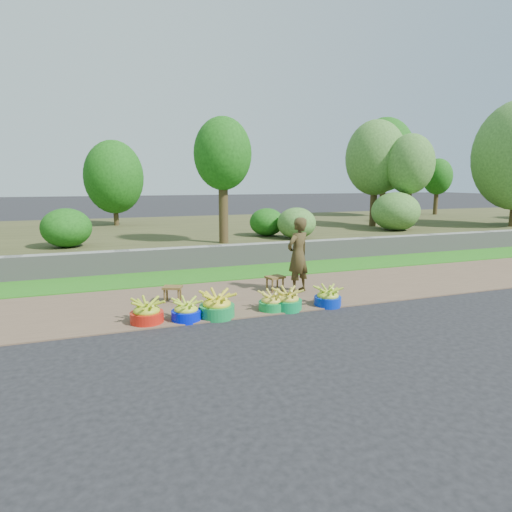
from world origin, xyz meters
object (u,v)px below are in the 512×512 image
object	(u,v)px
basin_b	(186,311)
basin_c	(217,306)
basin_e	(287,300)
vendor_woman	(298,255)
stool_left	(172,289)
stool_right	(275,279)
basin_a	(147,313)
basin_f	(328,297)
basin_d	(272,302)

from	to	relation	value
basin_b	basin_c	bearing A→B (deg)	0.20
basin_e	vendor_woman	size ratio (longest dim) A/B	0.34
basin_b	basin_e	size ratio (longest dim) A/B	0.94
stool_left	stool_right	bearing A→B (deg)	2.74
basin_a	basin_f	xyz separation A→B (m)	(3.04, -0.12, -0.01)
basin_c	vendor_woman	world-z (taller)	vendor_woman
basin_d	stool_left	world-z (taller)	basin_d
basin_f	stool_right	distance (m)	1.29
stool_left	vendor_woman	xyz separation A→B (m)	(2.39, -0.11, 0.50)
basin_b	vendor_woman	world-z (taller)	vendor_woman
basin_b	stool_left	xyz separation A→B (m)	(-0.04, 1.05, 0.09)
basin_c	stool_left	world-z (taller)	basin_c
basin_b	basin_f	world-z (taller)	basin_f
basin_c	stool_right	xyz separation A→B (m)	(1.47, 1.14, 0.07)
stool_left	stool_right	size ratio (longest dim) A/B	1.01
basin_c	vendor_woman	bearing A→B (deg)	26.86
basin_a	basin_b	xyz separation A→B (m)	(0.59, -0.08, -0.01)
basin_f	basin_d	bearing A→B (deg)	175.82
basin_a	basin_d	world-z (taller)	basin_a
basin_e	basin_f	distance (m)	0.75
vendor_woman	basin_f	bearing A→B (deg)	72.88
basin_d	basin_f	world-z (taller)	basin_f
basin_c	basin_d	bearing A→B (deg)	1.59
basin_e	stool_left	size ratio (longest dim) A/B	1.24
basin_e	vendor_woman	xyz separation A→B (m)	(0.64, 0.95, 0.58)
basin_d	basin_e	world-z (taller)	basin_e
basin_a	basin_b	world-z (taller)	basin_a
basin_d	basin_f	xyz separation A→B (m)	(1.01, -0.07, 0.01)
basin_c	basin_e	bearing A→B (deg)	-0.70
basin_a	basin_d	bearing A→B (deg)	-1.37
basin_a	stool_left	bearing A→B (deg)	60.71
basin_d	basin_e	size ratio (longest dim) A/B	0.90
basin_c	basin_d	size ratio (longest dim) A/B	1.27
basin_c	basin_d	distance (m)	0.95
basin_d	basin_e	xyz separation A→B (m)	(0.26, -0.04, 0.02)
basin_c	basin_f	xyz separation A→B (m)	(1.96, -0.05, -0.03)
basin_f	stool_right	xyz separation A→B (m)	(-0.50, 1.19, 0.10)
basin_e	stool_right	bearing A→B (deg)	77.61
basin_b	basin_e	xyz separation A→B (m)	(1.70, -0.01, 0.01)
basin_d	basin_f	bearing A→B (deg)	-4.18
stool_left	stool_right	xyz separation A→B (m)	(2.00, 0.10, 0.01)
basin_b	basin_c	world-z (taller)	basin_c
basin_a	vendor_woman	distance (m)	3.11
vendor_woman	basin_a	bearing A→B (deg)	-7.06
basin_d	stool_left	size ratio (longest dim) A/B	1.12
stool_right	basin_d	bearing A→B (deg)	-114.86
basin_d	vendor_woman	bearing A→B (deg)	45.28
vendor_woman	basin_c	bearing A→B (deg)	3.38
basin_f	stool_left	world-z (taller)	basin_f
basin_b	vendor_woman	distance (m)	2.60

